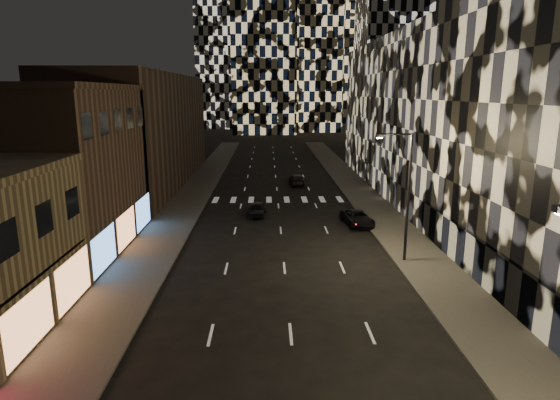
{
  "coord_description": "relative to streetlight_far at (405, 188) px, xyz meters",
  "views": [
    {
      "loc": [
        -1.09,
        -1.27,
        11.81
      ],
      "look_at": [
        -0.44,
        23.85,
        6.0
      ],
      "focal_mm": 30.0,
      "sensor_mm": 36.0,
      "label": 1
    }
  ],
  "objects": [
    {
      "name": "sidewalk_left",
      "position": [
        -18.35,
        20.0,
        -5.28
      ],
      "size": [
        4.0,
        120.0,
        0.15
      ],
      "primitive_type": "cube",
      "color": "#47443F",
      "rests_on": "ground"
    },
    {
      "name": "sidewalk_right",
      "position": [
        1.65,
        20.0,
        -5.28
      ],
      "size": [
        4.0,
        120.0,
        0.15
      ],
      "primitive_type": "cube",
      "color": "#47443F",
      "rests_on": "ground"
    },
    {
      "name": "curb_left",
      "position": [
        -16.25,
        20.0,
        -5.28
      ],
      "size": [
        0.2,
        120.0,
        0.15
      ],
      "primitive_type": "cube",
      "color": "#4C4C47",
      "rests_on": "ground"
    },
    {
      "name": "curb_right",
      "position": [
        -0.45,
        20.0,
        -5.28
      ],
      "size": [
        0.2,
        120.0,
        0.15
      ],
      "primitive_type": "cube",
      "color": "#4C4C47",
      "rests_on": "ground"
    },
    {
      "name": "retail_brown",
      "position": [
        -25.35,
        3.5,
        0.65
      ],
      "size": [
        10.0,
        15.0,
        12.0
      ],
      "primitive_type": "cube",
      "color": "#4F3A2D",
      "rests_on": "ground"
    },
    {
      "name": "retail_filler_left",
      "position": [
        -25.35,
        30.0,
        1.65
      ],
      "size": [
        10.0,
        40.0,
        14.0
      ],
      "primitive_type": "cube",
      "color": "#4F3A2D",
      "rests_on": "ground"
    },
    {
      "name": "midrise_base",
      "position": [
        3.95,
        -5.5,
        -3.85
      ],
      "size": [
        0.6,
        25.0,
        3.0
      ],
      "primitive_type": "cube",
      "color": "#383838",
      "rests_on": "ground"
    },
    {
      "name": "midrise_filler_right",
      "position": [
        11.65,
        27.0,
        3.65
      ],
      "size": [
        16.0,
        40.0,
        18.0
      ],
      "primitive_type": "cube",
      "color": "#232326",
      "rests_on": "ground"
    },
    {
      "name": "streetlight_far",
      "position": [
        0.0,
        0.0,
        0.0
      ],
      "size": [
        2.55,
        0.25,
        9.0
      ],
      "color": "black",
      "rests_on": "sidewalk_right"
    },
    {
      "name": "car_dark_midlane",
      "position": [
        -10.52,
        13.03,
        -4.7
      ],
      "size": [
        1.86,
        3.95,
        1.3
      ],
      "primitive_type": "imported",
      "rotation": [
        0.0,
        0.0,
        -0.09
      ],
      "color": "black",
      "rests_on": "ground"
    },
    {
      "name": "car_dark_oncoming",
      "position": [
        -5.66,
        28.73,
        -4.69
      ],
      "size": [
        2.01,
        4.62,
        1.32
      ],
      "primitive_type": "imported",
      "rotation": [
        0.0,
        0.0,
        3.18
      ],
      "color": "black",
      "rests_on": "ground"
    },
    {
      "name": "car_dark_rightlane",
      "position": [
        -1.35,
        9.47,
        -4.69
      ],
      "size": [
        2.77,
        4.98,
        1.32
      ],
      "primitive_type": "imported",
      "rotation": [
        0.0,
        0.0,
        0.13
      ],
      "color": "black",
      "rests_on": "ground"
    }
  ]
}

